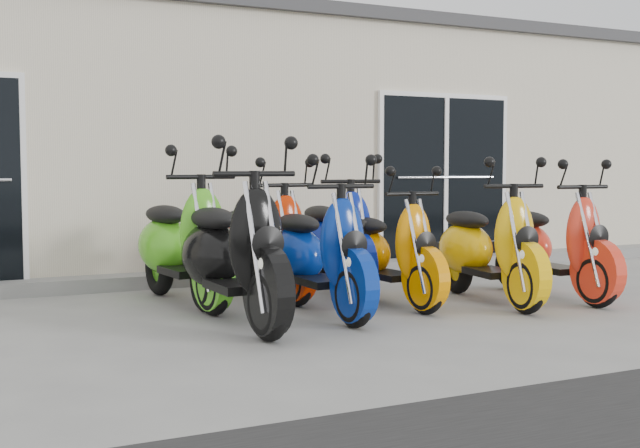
# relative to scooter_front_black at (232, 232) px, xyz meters

# --- Properties ---
(ground) EXTENTS (80.00, 80.00, 0.00)m
(ground) POSITION_rel_scooter_front_black_xyz_m (1.31, 0.43, -0.79)
(ground) COLOR gray
(ground) RESTS_ON ground
(building) EXTENTS (14.00, 6.00, 3.20)m
(building) POSITION_rel_scooter_front_black_xyz_m (1.31, 5.63, 0.81)
(building) COLOR beige
(building) RESTS_ON ground
(roof_cap) EXTENTS (14.20, 6.20, 0.16)m
(roof_cap) POSITION_rel_scooter_front_black_xyz_m (1.31, 5.63, 2.49)
(roof_cap) COLOR #3F3F42
(roof_cap) RESTS_ON building
(front_step) EXTENTS (14.00, 0.40, 0.15)m
(front_step) POSITION_rel_scooter_front_black_xyz_m (1.31, 2.45, -0.72)
(front_step) COLOR gray
(front_step) RESTS_ON ground
(door_right) EXTENTS (2.02, 0.08, 2.22)m
(door_right) POSITION_rel_scooter_front_black_xyz_m (3.91, 2.60, 0.47)
(door_right) COLOR black
(door_right) RESTS_ON front_step
(scooter_front_black) EXTENTS (0.85, 2.17, 1.58)m
(scooter_front_black) POSITION_rel_scooter_front_black_xyz_m (0.00, 0.00, 0.00)
(scooter_front_black) COLOR black
(scooter_front_black) RESTS_ON ground
(scooter_front_blue) EXTENTS (0.75, 1.97, 1.45)m
(scooter_front_blue) POSITION_rel_scooter_front_black_xyz_m (0.85, 0.12, -0.07)
(scooter_front_blue) COLOR navy
(scooter_front_blue) RESTS_ON ground
(scooter_front_orange_a) EXTENTS (0.77, 1.86, 1.35)m
(scooter_front_orange_a) POSITION_rel_scooter_front_black_xyz_m (1.69, 0.33, -0.12)
(scooter_front_orange_a) COLOR orange
(scooter_front_orange_a) RESTS_ON ground
(scooter_front_orange_b) EXTENTS (0.92, 2.00, 1.43)m
(scooter_front_orange_b) POSITION_rel_scooter_front_black_xyz_m (2.63, -0.02, -0.07)
(scooter_front_orange_b) COLOR #FABB07
(scooter_front_orange_b) RESTS_ON ground
(scooter_front_red) EXTENTS (0.72, 1.92, 1.41)m
(scooter_front_red) POSITION_rel_scooter_front_black_xyz_m (3.39, -0.06, -0.08)
(scooter_front_red) COLOR red
(scooter_front_red) RESTS_ON ground
(scooter_back_green) EXTENTS (0.96, 2.15, 1.54)m
(scooter_back_green) POSITION_rel_scooter_front_black_xyz_m (-0.09, 1.19, -0.02)
(scooter_back_green) COLOR #50BD1F
(scooter_back_green) RESTS_ON ground
(scooter_back_red) EXTENTS (0.91, 2.00, 1.43)m
(scooter_back_red) POSITION_rel_scooter_front_black_xyz_m (0.78, 1.26, -0.07)
(scooter_back_red) COLOR red
(scooter_back_red) RESTS_ON ground
(scooter_back_blue) EXTENTS (0.92, 2.05, 1.47)m
(scooter_back_blue) POSITION_rel_scooter_front_black_xyz_m (1.58, 1.23, -0.06)
(scooter_back_blue) COLOR #091C90
(scooter_back_blue) RESTS_ON ground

